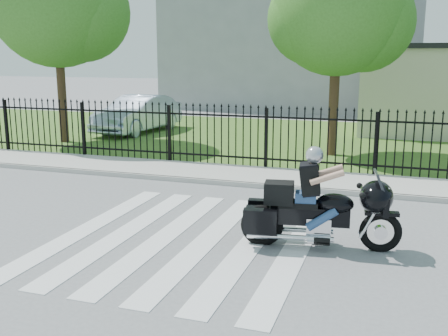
% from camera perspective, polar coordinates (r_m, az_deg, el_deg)
% --- Properties ---
extents(ground, '(120.00, 120.00, 0.00)m').
position_cam_1_polar(ground, '(9.60, -4.20, -7.67)').
color(ground, slate).
rests_on(ground, ground).
extents(crosswalk, '(5.00, 5.50, 0.01)m').
position_cam_1_polar(crosswalk, '(9.60, -4.20, -7.64)').
color(crosswalk, silver).
rests_on(crosswalk, ground).
extents(sidewalk, '(40.00, 2.00, 0.12)m').
position_cam_1_polar(sidewalk, '(14.15, 3.57, -0.89)').
color(sidewalk, '#ADAAA3').
rests_on(sidewalk, ground).
extents(curb, '(40.00, 0.12, 0.12)m').
position_cam_1_polar(curb, '(13.21, 2.46, -1.82)').
color(curb, '#ADAAA3').
rests_on(curb, ground).
extents(grass_strip, '(40.00, 12.00, 0.02)m').
position_cam_1_polar(grass_strip, '(20.88, 8.52, 3.12)').
color(grass_strip, '#375E20').
rests_on(grass_strip, ground).
extents(iron_fence, '(26.00, 0.04, 1.80)m').
position_cam_1_polar(iron_fence, '(14.94, 4.60, 3.09)').
color(iron_fence, black).
rests_on(iron_fence, ground).
extents(tree_left, '(4.80, 4.80, 7.58)m').
position_cam_1_polar(tree_left, '(20.76, -17.83, 16.93)').
color(tree_left, '#382316').
rests_on(tree_left, ground).
extents(tree_mid, '(4.20, 4.20, 6.78)m').
position_cam_1_polar(tree_mid, '(17.50, 12.28, 16.55)').
color(tree_mid, '#382316').
rests_on(tree_mid, ground).
extents(building_tall, '(15.00, 10.00, 12.00)m').
position_cam_1_polar(building_tall, '(35.05, 7.98, 16.58)').
color(building_tall, '#93969B').
rests_on(building_tall, ground).
extents(motorcycle_rider, '(2.73, 1.11, 1.81)m').
position_cam_1_polar(motorcycle_rider, '(9.08, 9.98, -4.10)').
color(motorcycle_rider, black).
rests_on(motorcycle_rider, ground).
extents(parked_car, '(2.16, 4.90, 1.56)m').
position_cam_1_polar(parked_car, '(22.71, -9.34, 5.83)').
color(parked_car, '#ACBDD9').
rests_on(parked_car, grass_strip).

